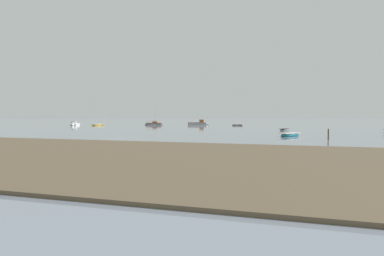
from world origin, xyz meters
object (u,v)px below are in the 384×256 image
sailboat_moored_1 (154,124)px  mooring_post_near (328,134)px  rowboat_moored_1 (238,125)px  rowboat_moored_3 (284,130)px  rowboat_moored_2 (290,135)px  motorboat_moored_2 (74,125)px  motorboat_moored_1 (201,124)px  rowboat_moored_0 (98,125)px

sailboat_moored_1 → mooring_post_near: (51.35, -53.67, 0.46)m
rowboat_moored_1 → rowboat_moored_3: 32.42m
sailboat_moored_1 → rowboat_moored_2: 64.95m
motorboat_moored_2 → rowboat_moored_3: bearing=58.2°
mooring_post_near → sailboat_moored_1: bearing=133.7°
sailboat_moored_1 → rowboat_moored_2: bearing=-54.1°
rowboat_moored_3 → mooring_post_near: mooring_post_near is taller
rowboat_moored_3 → sailboat_moored_1: bearing=-104.6°
motorboat_moored_1 → sailboat_moored_1: (-12.96, -6.92, -0.09)m
motorboat_moored_1 → rowboat_moored_2: bearing=-76.6°
rowboat_moored_1 → motorboat_moored_1: bearing=154.2°
motorboat_moored_1 → rowboat_moored_3: bearing=-65.6°
sailboat_moored_1 → rowboat_moored_3: bearing=-39.4°
sailboat_moored_1 → mooring_post_near: bearing=-54.9°
sailboat_moored_1 → rowboat_moored_2: sailboat_moored_1 is taller
rowboat_moored_1 → rowboat_moored_0: bearing=-169.6°
sailboat_moored_1 → mooring_post_near: sailboat_moored_1 is taller
sailboat_moored_1 → mooring_post_near: size_ratio=3.85×
sailboat_moored_1 → mooring_post_near: 74.28m
motorboat_moored_2 → rowboat_moored_1: bearing=87.4°
rowboat_moored_1 → motorboat_moored_2: motorboat_moored_2 is taller
motorboat_moored_2 → rowboat_moored_2: size_ratio=1.09×
motorboat_moored_1 → rowboat_moored_1: size_ratio=2.10×
rowboat_moored_1 → rowboat_moored_3: rowboat_moored_3 is taller
motorboat_moored_1 → mooring_post_near: motorboat_moored_1 is taller
rowboat_moored_0 → sailboat_moored_1: 17.07m
motorboat_moored_1 → mooring_post_near: (38.39, -60.59, 0.37)m
rowboat_moored_3 → mooring_post_near: (8.96, -28.40, 0.61)m
rowboat_moored_3 → rowboat_moored_1: bearing=-133.2°
rowboat_moored_3 → rowboat_moored_2: bearing=24.8°
motorboat_moored_1 → rowboat_moored_2: (32.59, -53.21, -0.19)m
motorboat_moored_1 → motorboat_moored_2: 38.69m
rowboat_moored_2 → rowboat_moored_3: 21.25m
rowboat_moored_1 → motorboat_moored_2: bearing=-170.4°
rowboat_moored_0 → motorboat_moored_1: size_ratio=0.63×
sailboat_moored_1 → rowboat_moored_1: bearing=-2.8°
rowboat_moored_0 → motorboat_moored_1: motorboat_moored_1 is taller
motorboat_moored_2 → mooring_post_near: (72.30, -41.95, 0.47)m
rowboat_moored_0 → rowboat_moored_3: size_ratio=1.27×
rowboat_moored_2 → mooring_post_near: 9.40m
motorboat_moored_2 → rowboat_moored_3: (63.35, -13.55, -0.14)m
motorboat_moored_1 → sailboat_moored_1: 14.69m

